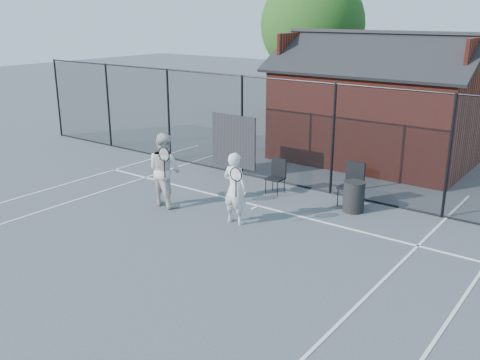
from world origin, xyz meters
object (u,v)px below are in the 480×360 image
Objects in this scene: player_back at (165,170)px; waste_bin at (354,197)px; clubhouse at (376,112)px; player_front at (235,188)px; chair_right at (350,185)px; chair_left at (275,177)px.

waste_bin is at bearing 30.94° from player_back.
clubhouse is at bearing 71.44° from player_back.
player_front reaches higher than chair_right.
player_front is 3.06m from waste_bin.
clubhouse is 7.30m from player_front.
player_front is 2.22× the size of waste_bin.
clubhouse is 5.30m from waste_bin.
clubhouse is 4.90m from chair_right.
player_back is 4.71m from chair_right.
clubhouse reaches higher than player_front.
chair_right is (1.34, -4.59, -1.06)m from clubhouse.
player_front is 0.91× the size of player_back.
player_front is (-0.29, -7.26, -0.75)m from clubhouse.
player_back is at bearing -127.70° from chair_left.
waste_bin is (1.60, -4.90, -1.22)m from clubhouse.
chair_left is at bearing 100.14° from player_front.
player_back is 4.76m from waste_bin.
clubhouse is 8.47× the size of waste_bin.
player_back reaches higher than chair_right.
chair_right reaches higher than waste_bin.
clubhouse reaches higher than chair_right.
player_back is (-2.46, -7.33, -0.67)m from clubhouse.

